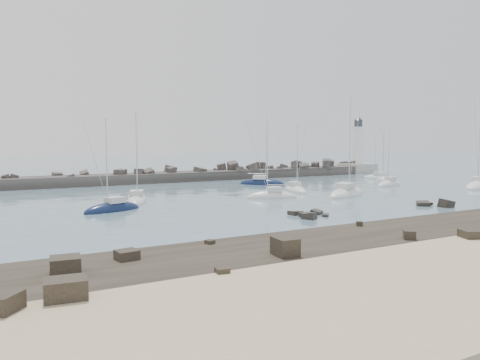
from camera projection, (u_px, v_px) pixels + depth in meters
name	position (u px, v px, depth m)	size (l,w,h in m)	color
ground	(291.00, 204.00, 60.39)	(400.00, 400.00, 0.00)	slate
rock_shelf	(432.00, 234.00, 40.93)	(140.00, 12.28, 1.93)	black
rock_cluster_near	(308.00, 216.00, 50.39)	(4.27, 4.64, 1.49)	black
rock_cluster_far	(438.00, 206.00, 57.79)	(3.66, 4.06, 1.88)	black
breakwater	(146.00, 181.00, 89.99)	(115.00, 7.38, 5.27)	#322F2D
lighthouse	(357.00, 160.00, 115.96)	(7.00, 7.00, 14.60)	#A5A4A0
sailboat_2	(112.00, 210.00, 54.28)	(7.61, 4.52, 11.69)	#0E1A3A
sailboat_3	(137.00, 201.00, 62.21)	(5.29, 8.43, 12.80)	silver
sailboat_4	(272.00, 197.00, 66.21)	(7.55, 4.85, 11.64)	silver
sailboat_5	(295.00, 191.00, 74.46)	(3.85, 7.66, 11.74)	silver
sailboat_6	(347.00, 194.00, 69.13)	(10.31, 6.90, 15.71)	silver
sailboat_7	(262.00, 184.00, 85.91)	(7.73, 7.99, 13.48)	#0E1A3A
sailboat_8	(390.00, 185.00, 83.79)	(7.37, 3.87, 11.38)	silver
sailboat_9	(377.00, 178.00, 97.99)	(3.23, 6.66, 10.29)	silver
sailboat_10	(479.00, 187.00, 80.15)	(11.10, 6.60, 16.66)	silver
sailboat_11	(383.00, 179.00, 95.23)	(5.93, 6.52, 10.97)	silver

